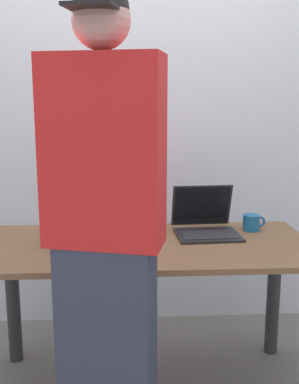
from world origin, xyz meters
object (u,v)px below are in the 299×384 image
at_px(beer_bottle_dark, 78,223).
at_px(person_figure, 105,242).
at_px(laptop, 205,223).
at_px(coffee_mug, 252,223).
at_px(beer_bottle_brown, 57,220).
at_px(beer_bottle_amber, 76,218).
at_px(beer_bottle_green, 61,224).

distance_m(beer_bottle_dark, person_figure, 0.51).
bearing_deg(beer_bottle_dark, person_figure, -73.22).
bearing_deg(laptop, person_figure, -125.72).
relative_size(beer_bottle_dark, coffee_mug, 2.45).
relative_size(beer_bottle_brown, beer_bottle_amber, 0.94).
xyz_separation_m(laptop, beer_bottle_brown, (-0.74, -0.09, 0.05)).
xyz_separation_m(beer_bottle_brown, person_figure, (0.26, -0.58, 0.07)).
height_order(person_figure, coffee_mug, person_figure).
relative_size(beer_bottle_green, coffee_mug, 2.44).
bearing_deg(beer_bottle_amber, beer_bottle_brown, 169.13).
bearing_deg(person_figure, beer_bottle_dark, 106.78).
bearing_deg(coffee_mug, laptop, -171.72).
relative_size(laptop, beer_bottle_brown, 1.20).
xyz_separation_m(beer_bottle_green, beer_bottle_dark, (0.08, -0.01, 0.01)).
relative_size(laptop, person_figure, 0.18).
xyz_separation_m(laptop, person_figure, (-0.48, -0.67, 0.12)).
height_order(laptop, person_figure, person_figure).
xyz_separation_m(beer_bottle_amber, person_figure, (0.16, -0.57, 0.05)).
xyz_separation_m(beer_bottle_brown, beer_bottle_amber, (0.10, -0.02, 0.01)).
relative_size(beer_bottle_amber, beer_bottle_dark, 1.02).
height_order(laptop, coffee_mug, laptop).
xyz_separation_m(laptop, coffee_mug, (0.25, 0.04, -0.01)).
relative_size(laptop, coffee_mug, 2.80).
bearing_deg(beer_bottle_amber, coffee_mug, 9.04).
bearing_deg(laptop, beer_bottle_green, -166.02).
relative_size(beer_bottle_brown, person_figure, 0.15).
distance_m(beer_bottle_amber, beer_bottle_green, 0.09).
distance_m(beer_bottle_green, coffee_mug, 0.98).
bearing_deg(person_figure, beer_bottle_amber, 105.84).
bearing_deg(beer_bottle_dark, laptop, 16.69).
bearing_deg(beer_bottle_amber, laptop, 9.34).
bearing_deg(person_figure, laptop, 54.28).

